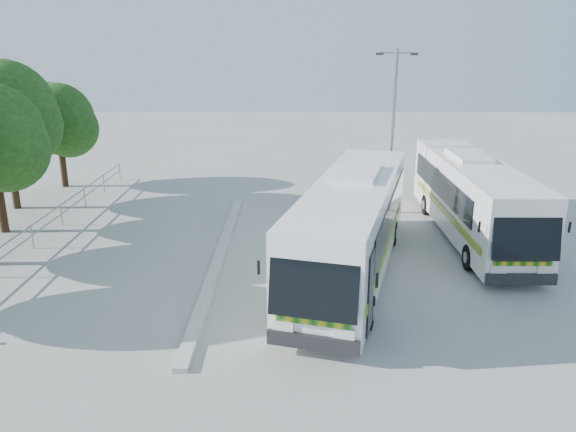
{
  "coord_description": "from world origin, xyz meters",
  "views": [
    {
      "loc": [
        0.54,
        -18.33,
        8.0
      ],
      "look_at": [
        0.37,
        1.48,
        1.88
      ],
      "focal_mm": 35.0,
      "sensor_mm": 36.0,
      "label": 1
    }
  ],
  "objects_px": {
    "tree_far_d": "(5,112)",
    "coach_main": "(353,224)",
    "tree_far_e": "(59,119)",
    "lamppost": "(393,126)",
    "coach_adjacent": "(472,197)"
  },
  "relations": [
    {
      "from": "tree_far_d",
      "to": "lamppost",
      "type": "xyz_separation_m",
      "value": [
        18.57,
        -0.67,
        -0.53
      ]
    },
    {
      "from": "tree_far_e",
      "to": "lamppost",
      "type": "distance_m",
      "value": 18.62
    },
    {
      "from": "tree_far_e",
      "to": "coach_main",
      "type": "height_order",
      "value": "tree_far_e"
    },
    {
      "from": "tree_far_d",
      "to": "coach_adjacent",
      "type": "xyz_separation_m",
      "value": [
        21.44,
        -4.2,
        -3.03
      ]
    },
    {
      "from": "tree_far_d",
      "to": "lamppost",
      "type": "relative_size",
      "value": 0.94
    },
    {
      "from": "coach_adjacent",
      "to": "lamppost",
      "type": "bearing_deg",
      "value": 129.37
    },
    {
      "from": "tree_far_e",
      "to": "lamppost",
      "type": "height_order",
      "value": "lamppost"
    },
    {
      "from": "tree_far_e",
      "to": "tree_far_d",
      "type": "bearing_deg",
      "value": -98.63
    },
    {
      "from": "tree_far_d",
      "to": "tree_far_e",
      "type": "bearing_deg",
      "value": 81.37
    },
    {
      "from": "tree_far_e",
      "to": "coach_main",
      "type": "bearing_deg",
      "value": -39.94
    },
    {
      "from": "lamppost",
      "to": "coach_adjacent",
      "type": "bearing_deg",
      "value": -36.23
    },
    {
      "from": "tree_far_d",
      "to": "coach_main",
      "type": "bearing_deg",
      "value": -27.47
    },
    {
      "from": "coach_adjacent",
      "to": "tree_far_d",
      "type": "bearing_deg",
      "value": 169.12
    },
    {
      "from": "coach_main",
      "to": "coach_adjacent",
      "type": "height_order",
      "value": "coach_main"
    },
    {
      "from": "coach_main",
      "to": "lamppost",
      "type": "relative_size",
      "value": 1.62
    }
  ]
}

